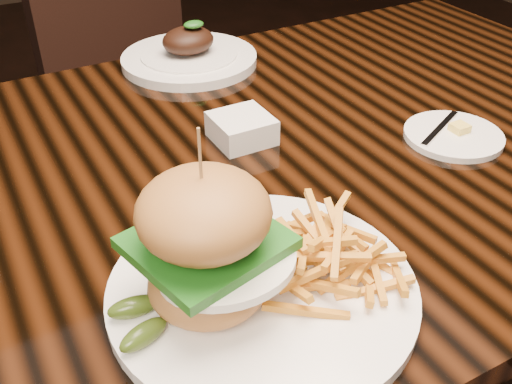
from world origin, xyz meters
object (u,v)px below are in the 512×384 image
burger_plate (251,260)px  far_dish (189,56)px  chair_far (137,66)px  dining_table (235,204)px

burger_plate → far_dish: (0.20, 0.62, -0.04)m
far_dish → chair_far: size_ratio=0.28×
far_dish → chair_far: bearing=84.2°
chair_far → far_dish: bearing=-108.8°
burger_plate → far_dish: 0.65m
dining_table → far_dish: 0.39m
far_dish → chair_far: chair_far is taller
far_dish → chair_far: 0.58m
dining_table → burger_plate: (-0.11, -0.26, 0.13)m
dining_table → burger_plate: bearing=-113.1°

